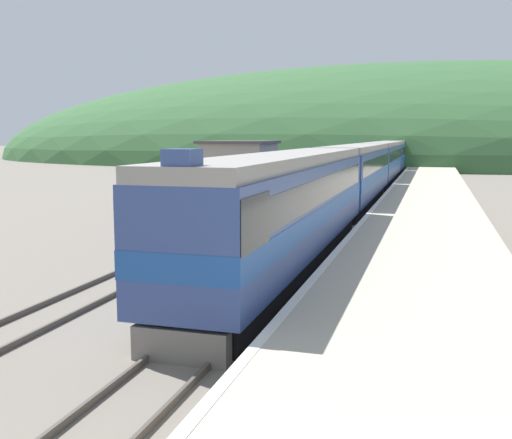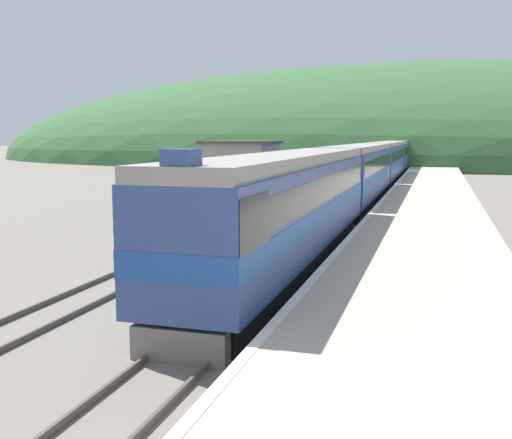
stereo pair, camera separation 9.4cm
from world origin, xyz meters
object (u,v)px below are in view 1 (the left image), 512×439
at_px(carriage_fourth, 394,155).
at_px(carriage_fifth, 402,151).
at_px(carriage_second, 357,173).
at_px(siding_train, 288,180).
at_px(carriage_third, 382,161).
at_px(express_train_lead_car, 286,207).

height_order(carriage_fourth, carriage_fifth, same).
height_order(carriage_second, siding_train, carriage_second).
bearing_deg(siding_train, carriage_fourth, 83.29).
xyz_separation_m(carriage_fourth, carriage_fifth, (0.00, 20.33, 0.00)).
bearing_deg(carriage_second, carriage_third, 90.00).
distance_m(carriage_fifth, siding_train, 61.71).
bearing_deg(siding_train, carriage_third, 76.93).
xyz_separation_m(carriage_fifth, siding_train, (-4.84, -61.52, -0.52)).
distance_m(carriage_second, carriage_fourth, 40.65).
relative_size(carriage_second, carriage_third, 1.00).
distance_m(carriage_second, siding_train, 4.90).
bearing_deg(siding_train, express_train_lead_car, -76.65).
xyz_separation_m(express_train_lead_car, carriage_second, (0.00, 20.94, -0.01)).
distance_m(carriage_fourth, carriage_fifth, 20.33).
distance_m(express_train_lead_car, carriage_second, 20.94).
height_order(express_train_lead_car, siding_train, express_train_lead_car).
relative_size(express_train_lead_car, siding_train, 0.62).
height_order(express_train_lead_car, carriage_fifth, express_train_lead_car).
xyz_separation_m(express_train_lead_car, carriage_fifth, (0.00, 81.92, -0.01)).
xyz_separation_m(express_train_lead_car, carriage_fourth, (0.00, 61.59, -0.01)).
bearing_deg(carriage_third, express_train_lead_car, -90.00).
xyz_separation_m(carriage_second, carriage_fourth, (0.00, 40.65, 0.00)).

